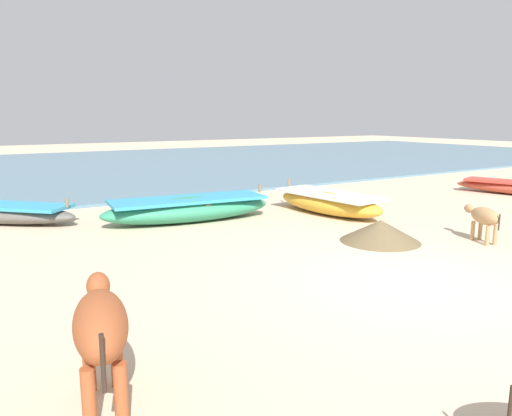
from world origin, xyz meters
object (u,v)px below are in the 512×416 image
at_px(cow_adult_rust, 101,326).
at_px(calf_far_tan, 484,217).
at_px(fishing_boat_3, 329,202).
at_px(fishing_boat_0, 189,208).

height_order(cow_adult_rust, calf_far_tan, cow_adult_rust).
bearing_deg(fishing_boat_3, calf_far_tan, -175.38).
relative_size(fishing_boat_0, cow_adult_rust, 2.75).
bearing_deg(calf_far_tan, fishing_boat_0, 61.37).
bearing_deg(fishing_boat_0, cow_adult_rust, -113.94).
relative_size(fishing_boat_0, fishing_boat_3, 1.23).
distance_m(fishing_boat_3, cow_adult_rust, 8.45).
bearing_deg(cow_adult_rust, fishing_boat_0, -16.66).
bearing_deg(fishing_boat_0, calf_far_tan, -43.70).
height_order(fishing_boat_3, cow_adult_rust, cow_adult_rust).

